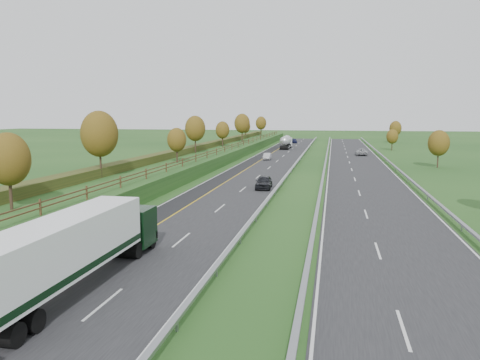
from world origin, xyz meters
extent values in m
plane|color=#1F4619|center=(8.00, 55.00, 0.00)|extent=(400.00, 400.00, 0.00)
cube|color=black|center=(0.00, 60.00, 0.02)|extent=(10.50, 200.00, 0.04)
cube|color=black|center=(16.50, 60.00, 0.02)|extent=(10.50, 200.00, 0.04)
cube|color=black|center=(-3.75, 60.00, 0.02)|extent=(3.00, 200.00, 0.04)
cube|color=silver|center=(-5.05, 60.00, 0.05)|extent=(0.15, 200.00, 0.01)
cube|color=gold|center=(-2.25, 60.00, 0.05)|extent=(0.15, 200.00, 0.01)
cube|color=silver|center=(5.05, 60.00, 0.05)|extent=(0.15, 200.00, 0.01)
cube|color=silver|center=(11.45, 60.00, 0.05)|extent=(0.15, 200.00, 0.01)
cube|color=silver|center=(21.55, 60.00, 0.05)|extent=(0.15, 200.00, 0.01)
cube|color=silver|center=(1.25, -1.00, 0.05)|extent=(0.15, 4.00, 0.01)
cube|color=silver|center=(15.25, -1.00, 0.05)|extent=(0.15, 4.00, 0.01)
cube|color=silver|center=(1.25, 11.00, 0.05)|extent=(0.15, 4.00, 0.01)
cube|color=silver|center=(15.25, 11.00, 0.05)|extent=(0.15, 4.00, 0.01)
cube|color=silver|center=(1.25, 23.00, 0.05)|extent=(0.15, 4.00, 0.01)
cube|color=silver|center=(15.25, 23.00, 0.05)|extent=(0.15, 4.00, 0.01)
cube|color=silver|center=(1.25, 35.00, 0.05)|extent=(0.15, 4.00, 0.01)
cube|color=silver|center=(15.25, 35.00, 0.05)|extent=(0.15, 4.00, 0.01)
cube|color=silver|center=(1.25, 47.00, 0.05)|extent=(0.15, 4.00, 0.01)
cube|color=silver|center=(15.25, 47.00, 0.05)|extent=(0.15, 4.00, 0.01)
cube|color=silver|center=(1.25, 59.00, 0.05)|extent=(0.15, 4.00, 0.01)
cube|color=silver|center=(15.25, 59.00, 0.05)|extent=(0.15, 4.00, 0.01)
cube|color=silver|center=(1.25, 71.00, 0.05)|extent=(0.15, 4.00, 0.01)
cube|color=silver|center=(15.25, 71.00, 0.05)|extent=(0.15, 4.00, 0.01)
cube|color=silver|center=(1.25, 83.00, 0.05)|extent=(0.15, 4.00, 0.01)
cube|color=silver|center=(15.25, 83.00, 0.05)|extent=(0.15, 4.00, 0.01)
cube|color=silver|center=(1.25, 95.00, 0.05)|extent=(0.15, 4.00, 0.01)
cube|color=silver|center=(15.25, 95.00, 0.05)|extent=(0.15, 4.00, 0.01)
cube|color=silver|center=(1.25, 107.00, 0.05)|extent=(0.15, 4.00, 0.01)
cube|color=silver|center=(15.25, 107.00, 0.05)|extent=(0.15, 4.00, 0.01)
cube|color=silver|center=(1.25, 119.00, 0.05)|extent=(0.15, 4.00, 0.01)
cube|color=silver|center=(15.25, 119.00, 0.05)|extent=(0.15, 4.00, 0.01)
cube|color=silver|center=(1.25, 131.00, 0.05)|extent=(0.15, 4.00, 0.01)
cube|color=silver|center=(15.25, 131.00, 0.05)|extent=(0.15, 4.00, 0.01)
cube|color=silver|center=(1.25, 143.00, 0.05)|extent=(0.15, 4.00, 0.01)
cube|color=silver|center=(15.25, 143.00, 0.05)|extent=(0.15, 4.00, 0.01)
cube|color=silver|center=(1.25, 155.00, 0.05)|extent=(0.15, 4.00, 0.01)
cube|color=silver|center=(15.25, 155.00, 0.05)|extent=(0.15, 4.00, 0.01)
cube|color=#1F4619|center=(-13.00, 60.00, 1.00)|extent=(12.00, 200.00, 2.00)
cube|color=#2D3817|center=(-15.00, 60.00, 2.55)|extent=(2.20, 180.00, 1.10)
cube|color=#422B19|center=(-8.50, 60.00, 2.55)|extent=(0.08, 184.00, 0.10)
cube|color=#422B19|center=(-8.50, 60.00, 2.95)|extent=(0.08, 184.00, 0.10)
cube|color=#422B19|center=(-8.50, 8.50, 2.60)|extent=(0.12, 0.12, 1.20)
cube|color=#422B19|center=(-8.50, 15.00, 2.60)|extent=(0.12, 0.12, 1.20)
cube|color=#422B19|center=(-8.50, 21.50, 2.60)|extent=(0.12, 0.12, 1.20)
cube|color=#422B19|center=(-8.50, 28.00, 2.60)|extent=(0.12, 0.12, 1.20)
cube|color=#422B19|center=(-8.50, 34.50, 2.60)|extent=(0.12, 0.12, 1.20)
cube|color=#422B19|center=(-8.50, 41.00, 2.60)|extent=(0.12, 0.12, 1.20)
cube|color=#422B19|center=(-8.50, 47.50, 2.60)|extent=(0.12, 0.12, 1.20)
cube|color=#422B19|center=(-8.50, 54.00, 2.60)|extent=(0.12, 0.12, 1.20)
cube|color=#422B19|center=(-8.50, 60.50, 2.60)|extent=(0.12, 0.12, 1.20)
cube|color=#422B19|center=(-8.50, 67.00, 2.60)|extent=(0.12, 0.12, 1.20)
cube|color=#422B19|center=(-8.50, 73.50, 2.60)|extent=(0.12, 0.12, 1.20)
cube|color=#422B19|center=(-8.50, 80.00, 2.60)|extent=(0.12, 0.12, 1.20)
cube|color=#422B19|center=(-8.50, 86.50, 2.60)|extent=(0.12, 0.12, 1.20)
cube|color=#422B19|center=(-8.50, 93.00, 2.60)|extent=(0.12, 0.12, 1.20)
cube|color=#422B19|center=(-8.50, 99.50, 2.60)|extent=(0.12, 0.12, 1.20)
cube|color=#422B19|center=(-8.50, 106.00, 2.60)|extent=(0.12, 0.12, 1.20)
cube|color=#422B19|center=(-8.50, 112.50, 2.60)|extent=(0.12, 0.12, 1.20)
cube|color=#422B19|center=(-8.50, 119.00, 2.60)|extent=(0.12, 0.12, 1.20)
cube|color=#422B19|center=(-8.50, 125.50, 2.60)|extent=(0.12, 0.12, 1.20)
cube|color=#422B19|center=(-8.50, 132.00, 2.60)|extent=(0.12, 0.12, 1.20)
cube|color=#422B19|center=(-8.50, 138.50, 2.60)|extent=(0.12, 0.12, 1.20)
cube|color=#422B19|center=(-8.50, 145.00, 2.60)|extent=(0.12, 0.12, 1.20)
cube|color=#422B19|center=(-8.50, 151.50, 2.60)|extent=(0.12, 0.12, 1.20)
cube|color=gray|center=(5.70, 60.00, 0.62)|extent=(0.32, 200.00, 0.18)
cube|color=gray|center=(5.70, -3.00, 0.28)|extent=(0.10, 0.14, 0.56)
cube|color=gray|center=(5.70, 4.00, 0.28)|extent=(0.10, 0.14, 0.56)
cube|color=gray|center=(5.70, 11.00, 0.28)|extent=(0.10, 0.14, 0.56)
cube|color=gray|center=(5.70, 18.00, 0.28)|extent=(0.10, 0.14, 0.56)
cube|color=gray|center=(5.70, 25.00, 0.28)|extent=(0.10, 0.14, 0.56)
cube|color=gray|center=(5.70, 32.00, 0.28)|extent=(0.10, 0.14, 0.56)
cube|color=gray|center=(5.70, 39.00, 0.28)|extent=(0.10, 0.14, 0.56)
cube|color=gray|center=(5.70, 46.00, 0.28)|extent=(0.10, 0.14, 0.56)
cube|color=gray|center=(5.70, 53.00, 0.28)|extent=(0.10, 0.14, 0.56)
cube|color=gray|center=(5.70, 60.00, 0.28)|extent=(0.10, 0.14, 0.56)
cube|color=gray|center=(5.70, 67.00, 0.28)|extent=(0.10, 0.14, 0.56)
cube|color=gray|center=(5.70, 74.00, 0.28)|extent=(0.10, 0.14, 0.56)
cube|color=gray|center=(5.70, 81.00, 0.28)|extent=(0.10, 0.14, 0.56)
cube|color=gray|center=(5.70, 88.00, 0.28)|extent=(0.10, 0.14, 0.56)
cube|color=gray|center=(5.70, 95.00, 0.28)|extent=(0.10, 0.14, 0.56)
cube|color=gray|center=(5.70, 102.00, 0.28)|extent=(0.10, 0.14, 0.56)
cube|color=gray|center=(5.70, 109.00, 0.28)|extent=(0.10, 0.14, 0.56)
cube|color=gray|center=(5.70, 116.00, 0.28)|extent=(0.10, 0.14, 0.56)
cube|color=gray|center=(5.70, 123.00, 0.28)|extent=(0.10, 0.14, 0.56)
cube|color=gray|center=(5.70, 130.00, 0.28)|extent=(0.10, 0.14, 0.56)
cube|color=gray|center=(5.70, 137.00, 0.28)|extent=(0.10, 0.14, 0.56)
cube|color=gray|center=(5.70, 144.00, 0.28)|extent=(0.10, 0.14, 0.56)
cube|color=gray|center=(5.70, 151.00, 0.28)|extent=(0.10, 0.14, 0.56)
cube|color=gray|center=(5.70, 158.00, 0.28)|extent=(0.10, 0.14, 0.56)
cube|color=gray|center=(10.80, 60.00, 0.62)|extent=(0.32, 200.00, 0.18)
cube|color=gray|center=(10.80, -3.00, 0.28)|extent=(0.10, 0.14, 0.56)
cube|color=gray|center=(10.80, 4.00, 0.28)|extent=(0.10, 0.14, 0.56)
cube|color=gray|center=(10.80, 11.00, 0.28)|extent=(0.10, 0.14, 0.56)
cube|color=gray|center=(10.80, 18.00, 0.28)|extent=(0.10, 0.14, 0.56)
cube|color=gray|center=(10.80, 25.00, 0.28)|extent=(0.10, 0.14, 0.56)
cube|color=gray|center=(10.80, 32.00, 0.28)|extent=(0.10, 0.14, 0.56)
cube|color=gray|center=(10.80, 39.00, 0.28)|extent=(0.10, 0.14, 0.56)
cube|color=gray|center=(10.80, 46.00, 0.28)|extent=(0.10, 0.14, 0.56)
cube|color=gray|center=(10.80, 53.00, 0.28)|extent=(0.10, 0.14, 0.56)
cube|color=gray|center=(10.80, 60.00, 0.28)|extent=(0.10, 0.14, 0.56)
cube|color=gray|center=(10.80, 67.00, 0.28)|extent=(0.10, 0.14, 0.56)
cube|color=gray|center=(10.80, 74.00, 0.28)|extent=(0.10, 0.14, 0.56)
cube|color=gray|center=(10.80, 81.00, 0.28)|extent=(0.10, 0.14, 0.56)
cube|color=gray|center=(10.80, 88.00, 0.28)|extent=(0.10, 0.14, 0.56)
cube|color=gray|center=(10.80, 95.00, 0.28)|extent=(0.10, 0.14, 0.56)
cube|color=gray|center=(10.80, 102.00, 0.28)|extent=(0.10, 0.14, 0.56)
cube|color=gray|center=(10.80, 109.00, 0.28)|extent=(0.10, 0.14, 0.56)
cube|color=gray|center=(10.80, 116.00, 0.28)|extent=(0.10, 0.14, 0.56)
cube|color=gray|center=(10.80, 123.00, 0.28)|extent=(0.10, 0.14, 0.56)
cube|color=gray|center=(10.80, 130.00, 0.28)|extent=(0.10, 0.14, 0.56)
cube|color=gray|center=(10.80, 137.00, 0.28)|extent=(0.10, 0.14, 0.56)
cube|color=gray|center=(10.80, 144.00, 0.28)|extent=(0.10, 0.14, 0.56)
cube|color=gray|center=(10.80, 151.00, 0.28)|extent=(0.10, 0.14, 0.56)
cube|color=gray|center=(10.80, 158.00, 0.28)|extent=(0.10, 0.14, 0.56)
cube|color=gray|center=(22.30, 60.00, 0.62)|extent=(0.32, 200.00, 0.18)
cube|color=gray|center=(22.30, 18.00, 0.28)|extent=(0.10, 0.14, 0.56)
cube|color=gray|center=(22.30, 32.00, 0.28)|extent=(0.10, 0.14, 0.56)
cube|color=gray|center=(22.30, 46.00, 0.28)|extent=(0.10, 0.14, 0.56)
cube|color=gray|center=(22.30, 60.00, 0.28)|extent=(0.10, 0.14, 0.56)
cube|color=gray|center=(22.30, 74.00, 0.28)|extent=(0.10, 0.14, 0.56)
cube|color=gray|center=(22.30, 88.00, 0.28)|extent=(0.10, 0.14, 0.56)
cube|color=gray|center=(22.30, 102.00, 0.28)|extent=(0.10, 0.14, 0.56)
cube|color=gray|center=(22.30, 116.00, 0.28)|extent=(0.10, 0.14, 0.56)
cube|color=gray|center=(22.30, 130.00, 0.28)|extent=(0.10, 0.14, 0.56)
cube|color=gray|center=(22.30, 144.00, 0.28)|extent=(0.10, 0.14, 0.56)
cube|color=gray|center=(22.30, 158.00, 0.28)|extent=(0.10, 0.14, 0.56)
cylinder|color=#2D2116|center=(-12.00, 10.00, 3.21)|extent=(0.24, 0.24, 2.43)
ellipsoid|color=#533D12|center=(-12.00, 10.00, 5.89)|extent=(3.24, 3.24, 4.05)
cylinder|color=#2D2116|center=(-14.00, 28.00, 3.58)|extent=(0.24, 0.24, 3.15)
ellipsoid|color=#533D12|center=(-14.00, 28.00, 7.04)|extent=(4.20, 4.20, 5.25)
cylinder|color=#2D2116|center=(-11.00, 46.00, 3.08)|extent=(0.24, 0.24, 2.16)
ellipsoid|color=#533D12|center=(-11.00, 46.00, 5.46)|extent=(2.88, 2.88, 3.60)
cylinder|color=#2D2116|center=(-13.50, 64.00, 3.44)|extent=(0.24, 0.24, 2.88)
ellipsoid|color=#533D12|center=(-13.50, 64.00, 6.61)|extent=(3.84, 3.84, 4.80)
cylinder|color=#2D2116|center=(-12.50, 82.00, 3.17)|extent=(0.24, 0.24, 2.34)
ellipsoid|color=#533D12|center=(-12.50, 82.00, 5.74)|extent=(3.12, 3.12, 3.90)
cylinder|color=#2D2116|center=(-11.50, 100.00, 3.53)|extent=(0.24, 0.24, 3.06)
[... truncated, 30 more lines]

